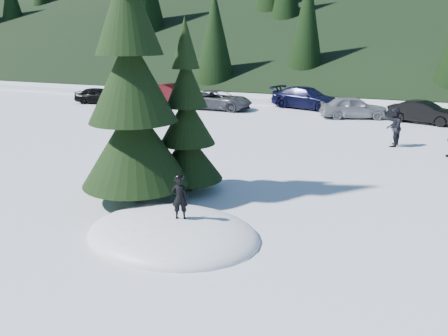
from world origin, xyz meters
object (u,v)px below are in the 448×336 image
at_px(child_skier, 180,198).
at_px(adult_0, 394,127).
at_px(car_3, 307,98).
at_px(car_4, 353,107).
at_px(car_1, 171,93).
at_px(car_2, 218,100).
at_px(car_5, 424,112).
at_px(spruce_tall, 132,90).
at_px(spruce_short, 187,126).
at_px(car_0, 99,95).

height_order(child_skier, adult_0, adult_0).
bearing_deg(car_3, car_4, -111.46).
xyz_separation_m(car_1, car_2, (4.56, -1.55, -0.05)).
xyz_separation_m(car_2, car_5, (12.92, -0.09, -0.02)).
bearing_deg(car_4, spruce_tall, 147.11).
distance_m(spruce_tall, adult_0, 12.56).
relative_size(child_skier, car_4, 0.27).
height_order(spruce_short, car_4, spruce_short).
bearing_deg(car_3, car_5, -94.61).
distance_m(adult_0, car_4, 7.27).
distance_m(car_1, car_4, 13.63).
relative_size(child_skier, car_3, 0.21).
relative_size(spruce_tall, car_1, 2.01).
bearing_deg(spruce_tall, car_4, 76.10).
xyz_separation_m(spruce_tall, car_1, (-9.32, 18.59, -2.62)).
relative_size(car_4, car_5, 1.03).
height_order(spruce_short, car_0, spruce_short).
distance_m(car_0, car_3, 15.30).
height_order(car_2, car_3, car_3).
distance_m(car_0, car_4, 18.36).
height_order(spruce_short, adult_0, spruce_short).
distance_m(car_3, car_4, 4.39).
bearing_deg(car_5, child_skier, 179.70).
xyz_separation_m(spruce_tall, adult_0, (6.79, 10.28, -2.44)).
xyz_separation_m(adult_0, car_5, (1.37, 6.67, -0.24)).
bearing_deg(car_5, adult_0, -174.81).
bearing_deg(adult_0, car_2, -109.74).
relative_size(spruce_tall, car_4, 2.17).
xyz_separation_m(spruce_tall, spruce_short, (1.00, 1.40, -1.22)).
relative_size(car_0, car_2, 0.76).
bearing_deg(spruce_tall, spruce_short, 54.46).
bearing_deg(car_4, adult_0, -178.35).
bearing_deg(car_0, car_2, -93.60).
xyz_separation_m(child_skier, adult_0, (4.39, 12.03, -0.14)).
distance_m(adult_0, car_3, 11.24).
bearing_deg(child_skier, car_5, -126.84).
distance_m(spruce_short, car_2, 16.73).
height_order(spruce_tall, car_1, spruce_tall).
height_order(car_1, car_3, car_3).
distance_m(car_4, car_5, 3.94).
height_order(adult_0, car_3, adult_0).
distance_m(child_skier, car_1, 23.48).
relative_size(adult_0, car_5, 0.46).
distance_m(spruce_short, car_5, 17.18).
xyz_separation_m(car_0, car_2, (9.35, 0.91, 0.04)).
distance_m(spruce_short, adult_0, 10.67).
distance_m(child_skier, adult_0, 12.81).
height_order(child_skier, car_5, child_skier).
bearing_deg(car_4, car_3, 33.38).
xyz_separation_m(spruce_tall, car_3, (0.75, 19.76, -2.58)).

